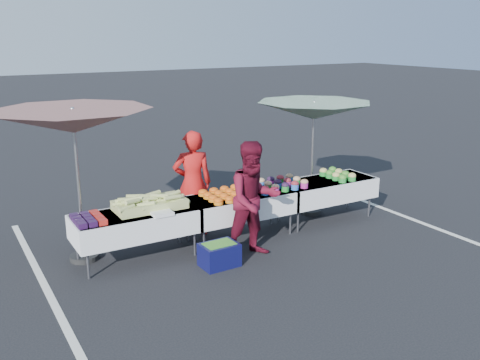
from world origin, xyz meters
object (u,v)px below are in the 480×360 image
umbrella_left (73,122)px  storage_bin (219,254)px  table_right (325,189)px  vendor (193,183)px  table_center (240,204)px  umbrella_right (314,111)px  customer (254,200)px  table_left (136,223)px

umbrella_left → storage_bin: 2.82m
table_right → vendor: (-2.40, 0.55, 0.31)m
table_center → vendor: bearing=137.3°
umbrella_left → umbrella_right: (4.29, -0.00, -0.16)m
table_center → table_right: same height
table_center → umbrella_left: (-2.50, 0.40, 1.52)m
vendor → customer: 1.36m
table_right → umbrella_right: size_ratio=0.67×
table_center → umbrella_left: size_ratio=0.63×
umbrella_left → storage_bin: bearing=-36.6°
customer → umbrella_left: umbrella_left is taller
vendor → storage_bin: (-0.24, -1.38, -0.71)m
table_center → umbrella_right: umbrella_right is taller
table_left → umbrella_right: (3.59, 0.40, 1.36)m
table_left → vendor: (1.20, 0.55, 0.31)m
table_left → table_center: bearing=0.0°
customer → umbrella_right: (1.98, 1.15, 1.05)m
table_right → storage_bin: bearing=-162.5°
table_left → storage_bin: 1.33m
table_right → storage_bin: size_ratio=3.36×
table_left → storage_bin: (0.96, -0.83, -0.40)m
umbrella_right → storage_bin: (-2.63, -1.23, -1.76)m
table_left → storage_bin: size_ratio=3.36×
table_center → customer: bearing=-104.6°
umbrella_left → table_center: bearing=-9.1°
storage_bin → customer: bearing=5.5°
customer → umbrella_right: size_ratio=0.64×
vendor → umbrella_right: bearing=-167.2°
table_left → vendor: size_ratio=1.04×
vendor → umbrella_left: (-1.90, -0.15, 1.21)m
vendor → umbrella_right: (2.38, -0.15, 1.05)m
customer → storage_bin: bearing=-166.9°
table_left → table_center: size_ratio=1.00×
storage_bin → umbrella_left: bearing=141.5°
vendor → umbrella_left: size_ratio=0.60×
table_left → table_right: same height
storage_bin → table_right: bearing=15.6°
customer → table_center: bearing=81.0°
umbrella_left → storage_bin: (1.66, -1.23, -1.92)m
table_right → table_left: bearing=180.0°
vendor → storage_bin: bearing=96.4°
vendor → table_left: bearing=40.9°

